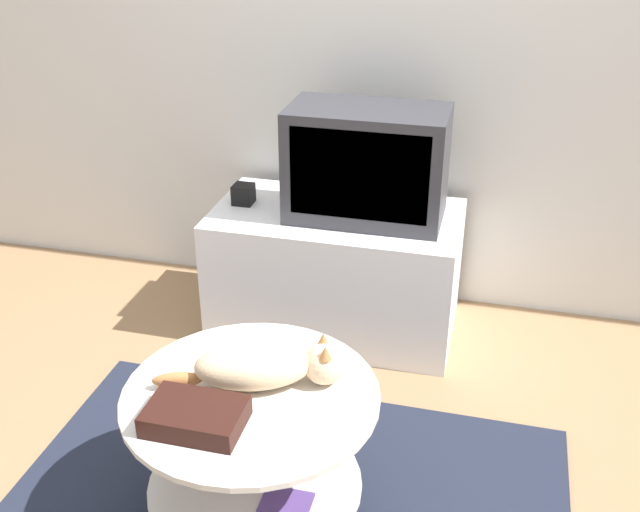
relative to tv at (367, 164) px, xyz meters
name	(u,v)px	position (x,y,z in m)	size (l,w,h in m)	color
wall_back	(382,5)	(-0.03, 0.37, 0.54)	(8.00, 0.05, 2.60)	silver
tv_stand	(336,270)	(-0.12, 0.00, -0.49)	(1.02, 0.56, 0.53)	white
tv	(367,164)	(0.00, 0.00, 0.00)	(0.62, 0.34, 0.45)	#333338
speaker	(243,194)	(-0.52, 0.00, -0.18)	(0.08, 0.08, 0.08)	black
coffee_table	(252,440)	(-0.10, -1.16, -0.43)	(0.72, 0.72, 0.48)	#B2B2B7
dvd_box	(195,416)	(-0.18, -1.33, -0.23)	(0.25, 0.17, 0.06)	black
cat	(265,365)	(-0.06, -1.11, -0.20)	(0.52, 0.26, 0.14)	beige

